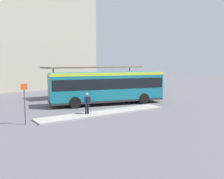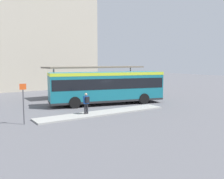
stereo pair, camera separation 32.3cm
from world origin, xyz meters
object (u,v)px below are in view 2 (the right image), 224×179
(pedestrian_waiting, at_px, (86,102))
(potted_planter_near_shelter, at_px, (67,96))
(platform_sign, at_px, (23,102))
(bicycle_red, at_px, (147,91))
(city_bus, at_px, (107,86))
(bicycle_black, at_px, (153,92))
(bicycle_blue, at_px, (144,91))
(potted_planter_far_side, at_px, (78,95))

(pedestrian_waiting, relative_size, potted_planter_near_shelter, 1.33)
(platform_sign, bearing_deg, bicycle_red, 23.27)
(city_bus, xyz_separation_m, potted_planter_near_shelter, (-3.08, 3.12, -1.23))
(bicycle_black, bearing_deg, bicycle_blue, 15.68)
(city_bus, bearing_deg, potted_planter_near_shelter, 148.24)
(pedestrian_waiting, xyz_separation_m, bicycle_black, (13.39, 6.71, -0.74))
(potted_planter_far_side, bearing_deg, pedestrian_waiting, -110.11)
(bicycle_blue, height_order, potted_planter_far_side, potted_planter_far_side)
(potted_planter_far_side, bearing_deg, potted_planter_near_shelter, -170.61)
(bicycle_blue, bearing_deg, potted_planter_far_side, -88.64)
(bicycle_blue, relative_size, potted_planter_far_side, 1.28)
(bicycle_red, bearing_deg, city_bus, 121.14)
(city_bus, distance_m, platform_sign, 9.98)
(pedestrian_waiting, xyz_separation_m, platform_sign, (-4.91, -0.21, 0.47))
(bicycle_blue, bearing_deg, bicycle_black, 0.30)
(bicycle_blue, xyz_separation_m, potted_planter_far_side, (-10.64, -1.42, 0.30))
(platform_sign, bearing_deg, city_bus, 22.70)
(bicycle_black, xyz_separation_m, potted_planter_near_shelter, (-12.18, 0.05, 0.32))
(city_bus, bearing_deg, potted_planter_far_side, 131.00)
(bicycle_black, bearing_deg, bicycle_red, 25.65)
(city_bus, relative_size, potted_planter_far_side, 9.51)
(bicycle_black, bearing_deg, city_bus, 117.78)
(potted_planter_near_shelter, bearing_deg, platform_sign, -131.31)
(potted_planter_far_side, distance_m, platform_sign, 10.41)
(potted_planter_near_shelter, height_order, platform_sign, platform_sign)
(city_bus, height_order, potted_planter_near_shelter, city_bus)
(bicycle_red, height_order, potted_planter_far_side, potted_planter_far_side)
(pedestrian_waiting, relative_size, platform_sign, 0.60)
(pedestrian_waiting, bearing_deg, potted_planter_far_side, -20.44)
(bicycle_blue, bearing_deg, pedestrian_waiting, -63.75)
(pedestrian_waiting, height_order, potted_planter_near_shelter, pedestrian_waiting)
(city_bus, relative_size, bicycle_blue, 7.43)
(bicycle_red, bearing_deg, potted_planter_far_side, 100.38)
(pedestrian_waiting, height_order, bicycle_black, pedestrian_waiting)
(bicycle_red, relative_size, platform_sign, 0.63)
(bicycle_black, height_order, bicycle_blue, bicycle_black)
(city_bus, relative_size, potted_planter_near_shelter, 9.29)
(bicycle_black, height_order, potted_planter_far_side, potted_planter_far_side)
(bicycle_blue, relative_size, platform_sign, 0.57)
(city_bus, relative_size, platform_sign, 4.20)
(bicycle_red, xyz_separation_m, platform_sign, (-18.05, -7.76, 1.18))
(city_bus, height_order, pedestrian_waiting, city_bus)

